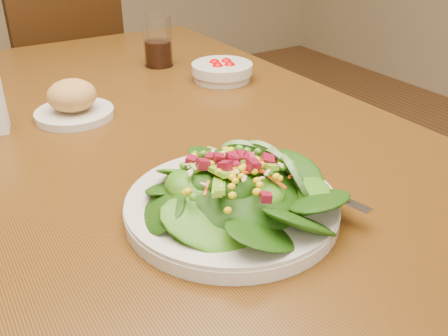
{
  "coord_description": "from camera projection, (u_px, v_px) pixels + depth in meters",
  "views": [
    {
      "loc": [
        -0.33,
        -0.84,
        1.13
      ],
      "look_at": [
        -0.02,
        -0.34,
        0.81
      ],
      "focal_mm": 40.0,
      "sensor_mm": 36.0,
      "label": 1
    }
  ],
  "objects": [
    {
      "name": "bread_plate",
      "position": [
        73.0,
        102.0,
        0.97
      ],
      "size": [
        0.15,
        0.15,
        0.08
      ],
      "color": "beige",
      "rests_on": "dining_table"
    },
    {
      "name": "salad_plate",
      "position": [
        238.0,
        192.0,
        0.68
      ],
      "size": [
        0.29,
        0.29,
        0.08
      ],
      "rotation": [
        0.0,
        0.0,
        0.32
      ],
      "color": "beige",
      "rests_on": "dining_table"
    },
    {
      "name": "dining_table",
      "position": [
        145.0,
        169.0,
        1.01
      ],
      "size": [
        0.9,
        1.4,
        0.75
      ],
      "color": "#63370F",
      "rests_on": "ground_plane"
    },
    {
      "name": "chair_far",
      "position": [
        67.0,
        97.0,
        1.89
      ],
      "size": [
        0.46,
        0.46,
        0.89
      ],
      "rotation": [
        0.0,
        0.0,
        3.27
      ],
      "color": "black",
      "rests_on": "ground_plane"
    },
    {
      "name": "tomato_bowl",
      "position": [
        222.0,
        71.0,
        1.18
      ],
      "size": [
        0.14,
        0.14,
        0.05
      ],
      "color": "beige",
      "rests_on": "dining_table"
    },
    {
      "name": "drinking_glass",
      "position": [
        158.0,
        44.0,
        1.27
      ],
      "size": [
        0.07,
        0.07,
        0.13
      ],
      "color": "silver",
      "rests_on": "dining_table"
    }
  ]
}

